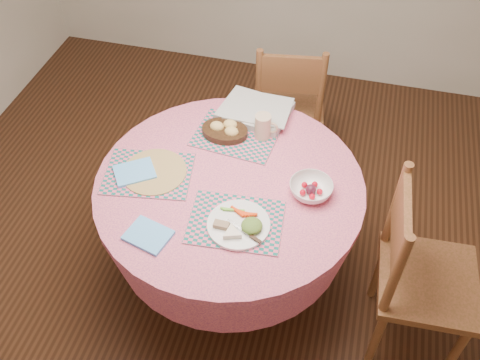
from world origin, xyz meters
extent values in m
plane|color=#331C0F|center=(0.00, 0.00, 0.00)|extent=(4.00, 4.00, 0.00)
cylinder|color=#F47182|center=(0.00, 0.00, 0.73)|extent=(1.24, 1.24, 0.04)
cone|color=#F47182|center=(0.00, 0.00, 0.56)|extent=(1.24, 1.24, 0.30)
cylinder|color=black|center=(0.00, 0.00, 0.22)|extent=(0.14, 0.14, 0.44)
cylinder|color=black|center=(0.00, 0.00, 0.03)|extent=(0.56, 0.56, 0.06)
cube|color=brown|center=(0.95, -0.12, 0.47)|extent=(0.46, 0.48, 0.04)
cylinder|color=brown|center=(1.14, -0.30, 0.24)|extent=(0.04, 0.04, 0.47)
cylinder|color=brown|center=(1.12, 0.08, 0.24)|extent=(0.04, 0.04, 0.47)
cylinder|color=brown|center=(0.79, -0.31, 0.24)|extent=(0.04, 0.04, 0.47)
cylinder|color=brown|center=(0.77, 0.06, 0.24)|extent=(0.04, 0.04, 0.47)
cylinder|color=brown|center=(0.77, -0.31, 0.73)|extent=(0.04, 0.04, 0.52)
cylinder|color=brown|center=(0.75, 0.06, 0.73)|extent=(0.04, 0.04, 0.52)
cube|color=brown|center=(0.76, -0.13, 0.84)|extent=(0.05, 0.38, 0.25)
cube|color=brown|center=(0.10, 1.02, 0.44)|extent=(0.49, 0.47, 0.04)
cylinder|color=brown|center=(0.25, 1.22, 0.22)|extent=(0.04, 0.04, 0.44)
cylinder|color=brown|center=(-0.10, 1.16, 0.22)|extent=(0.04, 0.04, 0.44)
cylinder|color=brown|center=(0.30, 0.89, 0.22)|extent=(0.04, 0.04, 0.44)
cylinder|color=brown|center=(-0.05, 0.83, 0.22)|extent=(0.04, 0.04, 0.44)
cylinder|color=brown|center=(0.30, 0.87, 0.69)|extent=(0.04, 0.04, 0.49)
cylinder|color=brown|center=(-0.05, 0.81, 0.69)|extent=(0.04, 0.04, 0.49)
cube|color=brown|center=(0.13, 0.84, 0.78)|extent=(0.35, 0.08, 0.23)
cube|color=#116159|center=(0.09, -0.22, 0.75)|extent=(0.42, 0.33, 0.01)
cube|color=#116159|center=(-0.38, -0.04, 0.75)|extent=(0.44, 0.36, 0.01)
cube|color=#116159|center=(-0.05, 0.31, 0.75)|extent=(0.43, 0.34, 0.01)
cylinder|color=#AE924B|center=(-0.35, -0.03, 0.76)|extent=(0.30, 0.30, 0.01)
cube|color=#63B3FE|center=(-0.25, -0.38, 0.76)|extent=(0.21, 0.18, 0.01)
cube|color=#63B3FE|center=(-0.44, -0.06, 0.76)|extent=(0.23, 0.22, 0.01)
cylinder|color=white|center=(0.10, -0.24, 0.76)|extent=(0.27, 0.27, 0.01)
ellipsoid|color=#2C4B1A|center=(0.16, -0.25, 0.79)|extent=(0.09, 0.09, 0.04)
cylinder|color=#F3E2C3|center=(0.09, -0.30, 0.78)|extent=(0.11, 0.11, 0.02)
cube|color=#8F6E52|center=(0.04, -0.27, 0.78)|extent=(0.07, 0.04, 0.02)
cube|color=silver|center=(0.12, -0.27, 0.77)|extent=(0.14, 0.08, 0.00)
cylinder|color=black|center=(-0.11, 0.31, 0.77)|extent=(0.23, 0.23, 0.03)
ellipsoid|color=tan|center=(-0.15, 0.31, 0.81)|extent=(0.07, 0.06, 0.05)
ellipsoid|color=tan|center=(-0.09, 0.34, 0.81)|extent=(0.07, 0.06, 0.05)
ellipsoid|color=tan|center=(-0.07, 0.29, 0.81)|extent=(0.07, 0.06, 0.05)
cylinder|color=#D1B190|center=(0.08, 0.34, 0.82)|extent=(0.08, 0.08, 0.13)
torus|color=#D1B190|center=(0.12, 0.34, 0.82)|extent=(0.07, 0.01, 0.07)
imported|color=white|center=(0.37, 0.03, 0.78)|extent=(0.24, 0.24, 0.06)
sphere|color=red|center=(0.41, 0.03, 0.77)|extent=(0.03, 0.03, 0.03)
sphere|color=red|center=(0.38, 0.06, 0.77)|extent=(0.03, 0.03, 0.03)
sphere|color=red|center=(0.34, 0.05, 0.77)|extent=(0.03, 0.03, 0.03)
sphere|color=red|center=(0.34, 0.00, 0.77)|extent=(0.03, 0.03, 0.03)
sphere|color=red|center=(0.38, -0.01, 0.77)|extent=(0.03, 0.03, 0.03)
sphere|color=#471426|center=(0.37, 0.03, 0.78)|extent=(0.05, 0.05, 0.05)
cube|color=silver|center=(0.00, 0.50, 0.77)|extent=(0.38, 0.33, 0.03)
cube|color=silver|center=(0.02, 0.50, 0.80)|extent=(0.33, 0.26, 0.01)
camera|label=1|loc=(0.46, -1.59, 2.54)|focal=40.00mm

